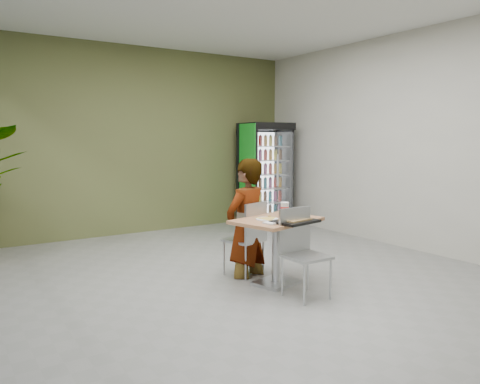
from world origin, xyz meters
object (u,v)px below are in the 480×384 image
at_px(seated_woman, 246,230).
at_px(soda_cup, 285,210).
at_px(cafeteria_tray, 295,221).
at_px(beverage_fridge, 266,174).
at_px(chair_near, 301,245).
at_px(chair_far, 250,233).
at_px(dining_table, 277,238).

xyz_separation_m(seated_woman, soda_cup, (0.26, -0.41, 0.28)).
xyz_separation_m(cafeteria_tray, beverage_fridge, (2.06, 3.34, 0.20)).
xyz_separation_m(soda_cup, beverage_fridge, (1.92, 2.99, 0.13)).
xyz_separation_m(chair_near, soda_cup, (0.18, 0.49, 0.29)).
xyz_separation_m(chair_far, seated_woman, (-0.03, 0.04, 0.03)).
xyz_separation_m(chair_far, chair_near, (0.05, -0.87, 0.02)).
bearing_deg(chair_near, dining_table, 87.88).
distance_m(chair_far, soda_cup, 0.53).
relative_size(seated_woman, beverage_fridge, 0.89).
xyz_separation_m(chair_near, beverage_fridge, (2.10, 3.48, 0.43)).
height_order(dining_table, cafeteria_tray, cafeteria_tray).
bearing_deg(chair_far, dining_table, 82.15).
bearing_deg(beverage_fridge, seated_woman, -122.32).
bearing_deg(chair_far, chair_near, 76.40).
bearing_deg(cafeteria_tray, chair_near, -105.83).
bearing_deg(chair_near, soda_cup, 70.59).
bearing_deg(chair_far, beverage_fridge, -146.49).
distance_m(dining_table, beverage_fridge, 3.71).
height_order(chair_near, seated_woman, seated_woman).
distance_m(chair_far, seated_woman, 0.06).
distance_m(seated_woman, cafeteria_tray, 0.80).
relative_size(chair_near, beverage_fridge, 0.48).
distance_m(soda_cup, beverage_fridge, 3.55).
xyz_separation_m(chair_far, soda_cup, (0.23, -0.37, 0.31)).
distance_m(dining_table, seated_woman, 0.48).
bearing_deg(seated_woman, chair_far, 107.60).
distance_m(seated_woman, beverage_fridge, 3.39).
bearing_deg(chair_far, soda_cup, 104.29).
bearing_deg(dining_table, beverage_fridge, 55.68).
bearing_deg(seated_woman, dining_table, 84.63).
height_order(chair_far, cafeteria_tray, chair_far).
height_order(dining_table, soda_cup, soda_cup).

